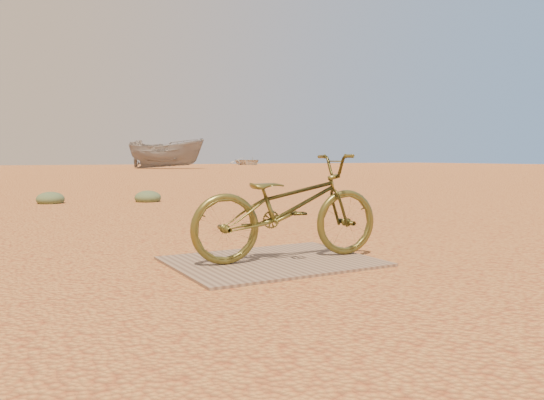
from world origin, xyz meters
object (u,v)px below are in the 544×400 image
plywood_board (272,261)px  boat_mid_right (166,154)px  bicycle (288,207)px  boat_far_right (248,161)px

plywood_board → boat_mid_right: boat_mid_right is taller
bicycle → boat_far_right: boat_far_right is taller
bicycle → boat_far_right: (24.43, 50.13, -0.01)m
plywood_board → boat_mid_right: (10.46, 35.65, 1.14)m
plywood_board → bicycle: (0.14, -0.02, 0.46)m
bicycle → boat_mid_right: boat_mid_right is taller
boat_mid_right → boat_far_right: size_ratio=1.34×
plywood_board → boat_far_right: size_ratio=0.37×
bicycle → boat_mid_right: bearing=-10.8°
plywood_board → bicycle: bicycle is taller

